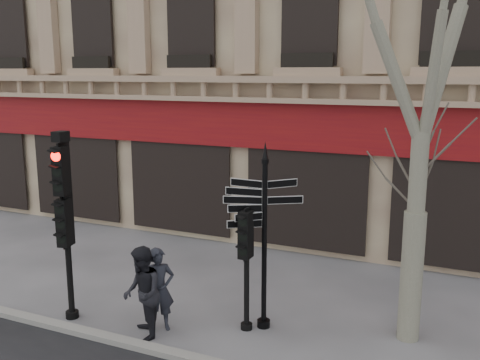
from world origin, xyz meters
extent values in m
plane|color=#56565A|center=(0.00, 0.00, 0.00)|extent=(80.00, 80.00, 0.00)
cube|color=gray|center=(0.00, -1.40, 0.06)|extent=(80.00, 0.25, 0.12)
cube|color=maroon|center=(0.00, 4.88, 3.60)|extent=(28.00, 0.25, 1.30)
cube|color=tan|center=(0.00, 4.65, 4.57)|extent=(28.00, 0.35, 0.74)
cylinder|color=black|center=(0.58, 0.37, 1.67)|extent=(0.10, 0.10, 3.34)
cylinder|color=black|center=(0.58, 0.37, 0.07)|extent=(0.26, 0.26, 0.15)
cone|color=black|center=(0.58, 0.37, 3.60)|extent=(0.11, 0.11, 0.33)
cylinder|color=black|center=(-3.22, -0.89, 1.79)|extent=(0.12, 0.12, 3.59)
cylinder|color=black|center=(-3.22, -0.89, 0.07)|extent=(0.27, 0.27, 0.14)
cube|color=black|center=(-3.22, -0.89, 2.08)|extent=(0.49, 0.40, 0.97)
cube|color=black|center=(-3.22, -0.89, 3.13)|extent=(0.49, 0.40, 0.97)
sphere|color=#FF0C05|center=(-3.22, -0.89, 3.39)|extent=(0.20, 0.20, 0.20)
cube|color=black|center=(-3.22, -0.89, 3.80)|extent=(0.29, 0.33, 0.20)
cylinder|color=black|center=(0.30, 0.14, 1.22)|extent=(0.12, 0.12, 2.44)
cylinder|color=black|center=(0.30, 0.14, 0.07)|extent=(0.25, 0.25, 0.14)
cube|color=black|center=(0.30, 0.14, 1.97)|extent=(0.41, 0.30, 0.93)
cylinder|color=gray|center=(3.28, 1.07, 1.26)|extent=(0.41, 0.41, 2.52)
cylinder|color=gray|center=(3.28, 1.07, 3.20)|extent=(0.32, 0.32, 1.60)
imported|color=#21232C|center=(-1.26, -0.58, 0.84)|extent=(0.72, 0.72, 1.68)
imported|color=black|center=(-1.37, -1.00, 0.91)|extent=(1.09, 1.12, 1.81)
camera|label=1|loc=(4.24, -8.91, 5.02)|focal=40.00mm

